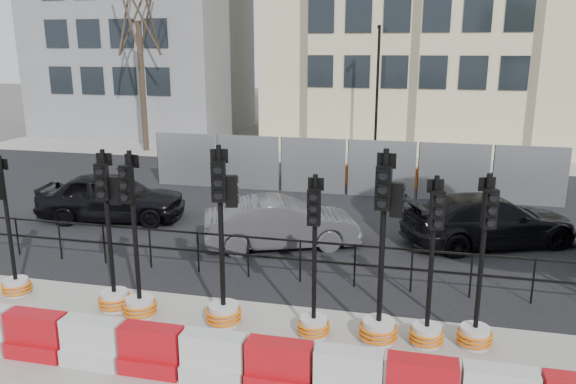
% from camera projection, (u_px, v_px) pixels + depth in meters
% --- Properties ---
extents(ground, '(120.00, 120.00, 0.00)m').
position_uv_depth(ground, '(288.00, 306.00, 11.35)').
color(ground, '#51514C').
rests_on(ground, ground).
extents(road, '(40.00, 14.00, 0.03)m').
position_uv_depth(road, '(338.00, 210.00, 17.94)').
color(road, black).
rests_on(road, ground).
extents(sidewalk_far, '(40.00, 4.00, 0.02)m').
position_uv_depth(sidewalk_far, '(365.00, 158.00, 26.43)').
color(sidewalk_far, gray).
rests_on(sidewalk_far, ground).
extents(building_grey, '(11.00, 9.06, 14.00)m').
position_uv_depth(building_grey, '(144.00, 14.00, 33.41)').
color(building_grey, gray).
rests_on(building_grey, ground).
extents(kerb_railing, '(18.00, 0.04, 1.00)m').
position_uv_depth(kerb_railing, '(300.00, 254.00, 12.31)').
color(kerb_railing, black).
rests_on(kerb_railing, ground).
extents(heras_fencing, '(14.33, 1.72, 2.00)m').
position_uv_depth(heras_fencing, '(349.00, 172.00, 20.42)').
color(heras_fencing, '#969A9F').
rests_on(heras_fencing, ground).
extents(lamp_post_far, '(0.12, 0.56, 6.00)m').
position_uv_depth(lamp_post_far, '(377.00, 91.00, 24.55)').
color(lamp_post_far, black).
rests_on(lamp_post_far, ground).
extents(tree_bare_far, '(2.00, 2.00, 9.00)m').
position_uv_depth(tree_bare_far, '(138.00, 13.00, 26.72)').
color(tree_bare_far, '#473828').
rests_on(tree_bare_far, ground).
extents(barrier_row, '(12.55, 0.50, 0.80)m').
position_uv_depth(barrier_row, '(246.00, 364.00, 8.62)').
color(barrier_row, red).
rests_on(barrier_row, ground).
extents(traffic_signal_a, '(0.59, 0.59, 3.01)m').
position_uv_depth(traffic_signal_a, '(13.00, 268.00, 11.69)').
color(traffic_signal_a, silver).
rests_on(traffic_signal_a, ground).
extents(traffic_signal_b, '(0.64, 0.64, 3.25)m').
position_uv_depth(traffic_signal_b, '(113.00, 274.00, 11.00)').
color(traffic_signal_b, silver).
rests_on(traffic_signal_b, ground).
extents(traffic_signal_c, '(0.65, 0.65, 3.28)m').
position_uv_depth(traffic_signal_c, '(138.00, 285.00, 10.72)').
color(traffic_signal_c, silver).
rests_on(traffic_signal_c, ground).
extents(traffic_signal_d, '(0.68, 0.68, 3.44)m').
position_uv_depth(traffic_signal_d, '(223.00, 285.00, 10.38)').
color(traffic_signal_d, silver).
rests_on(traffic_signal_d, ground).
extents(traffic_signal_e, '(0.59, 0.59, 3.01)m').
position_uv_depth(traffic_signal_e, '(314.00, 305.00, 10.01)').
color(traffic_signal_e, silver).
rests_on(traffic_signal_e, ground).
extents(traffic_signal_f, '(0.69, 0.69, 3.49)m').
position_uv_depth(traffic_signal_f, '(380.00, 299.00, 9.76)').
color(traffic_signal_f, silver).
rests_on(traffic_signal_f, ground).
extents(traffic_signal_g, '(0.60, 0.60, 3.06)m').
position_uv_depth(traffic_signal_g, '(428.00, 312.00, 9.71)').
color(traffic_signal_g, silver).
rests_on(traffic_signal_g, ground).
extents(traffic_signal_h, '(0.61, 0.61, 3.11)m').
position_uv_depth(traffic_signal_h, '(477.00, 313.00, 9.65)').
color(traffic_signal_h, silver).
rests_on(traffic_signal_h, ground).
extents(car_a, '(3.10, 4.86, 1.47)m').
position_uv_depth(car_a, '(112.00, 197.00, 16.82)').
color(car_a, black).
rests_on(car_a, ground).
extents(car_b, '(4.13, 4.94, 1.31)m').
position_uv_depth(car_b, '(281.00, 223.00, 14.56)').
color(car_b, '#49484D').
rests_on(car_b, ground).
extents(car_c, '(5.35, 6.05, 1.35)m').
position_uv_depth(car_c, '(490.00, 220.00, 14.74)').
color(car_c, black).
rests_on(car_c, ground).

